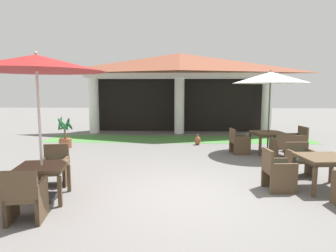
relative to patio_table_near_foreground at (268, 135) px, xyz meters
name	(u,v)px	position (x,y,z in m)	size (l,w,h in m)	color
ground_plane	(178,195)	(-3.09, -4.28, -0.64)	(60.00, 60.00, 0.00)	slate
background_pavilion	(179,71)	(-3.09, 4.61, 2.48)	(9.85, 3.17, 3.97)	white
lawn_strip	(179,139)	(-3.09, 2.73, -0.64)	(11.65, 2.04, 0.01)	#47843D
patio_table_near_foreground	(268,135)	(0.00, 0.00, 0.00)	(1.13, 1.13, 0.73)	brown
patio_umbrella_near_foreground	(271,78)	(0.00, 0.00, 1.93)	(2.55, 2.55, 2.85)	#2D2D2D
patio_chair_near_foreground_west	(238,142)	(-1.04, -0.14, -0.25)	(0.64, 0.64, 0.86)	brown
patio_chair_near_foreground_east	(297,141)	(1.04, 0.14, -0.23)	(0.64, 0.69, 0.92)	brown
patio_chair_near_foreground_south	(282,147)	(0.13, -1.03, -0.24)	(0.65, 0.62, 0.83)	brown
patio_table_mid_left	(42,170)	(-5.77, -4.62, -0.04)	(1.05, 1.05, 0.70)	brown
patio_umbrella_mid_left	(36,64)	(-5.77, -4.62, 2.01)	(2.58, 2.58, 2.90)	#2D2D2D
patio_chair_mid_left_south	(25,197)	(-5.61, -5.58, -0.22)	(0.65, 0.66, 0.92)	brown
patio_chair_mid_left_north	(55,167)	(-5.94, -3.65, -0.24)	(0.67, 0.64, 0.91)	brown
patio_table_mid_right	(324,161)	(0.10, -3.76, 0.00)	(1.08, 1.08, 0.74)	brown
patio_chair_mid_right_west	(277,172)	(-0.94, -3.85, -0.23)	(0.63, 0.61, 0.91)	brown
patio_chair_mid_right_north	(300,160)	(0.01, -2.73, -0.23)	(0.65, 0.58, 0.83)	brown
potted_palm_left_edge	(65,138)	(-7.38, 0.60, -0.26)	(0.52, 0.52, 1.21)	#995638
terracotta_urn	(198,140)	(-2.35, 1.41, -0.46)	(0.25, 0.25, 0.43)	brown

